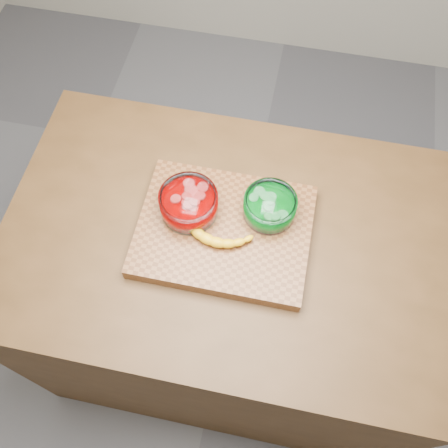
# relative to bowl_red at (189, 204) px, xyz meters

# --- Properties ---
(ground) EXTENTS (3.50, 3.50, 0.00)m
(ground) POSITION_rel_bowl_red_xyz_m (0.10, -0.03, -0.97)
(ground) COLOR #5C5B60
(ground) RESTS_ON ground
(counter) EXTENTS (1.20, 0.80, 0.90)m
(counter) POSITION_rel_bowl_red_xyz_m (0.10, -0.03, -0.52)
(counter) COLOR #462C15
(counter) RESTS_ON ground
(cutting_board) EXTENTS (0.45, 0.35, 0.04)m
(cutting_board) POSITION_rel_bowl_red_xyz_m (0.10, -0.03, -0.05)
(cutting_board) COLOR brown
(cutting_board) RESTS_ON counter
(bowl_red) EXTENTS (0.15, 0.15, 0.07)m
(bowl_red) POSITION_rel_bowl_red_xyz_m (0.00, 0.00, 0.00)
(bowl_red) COLOR white
(bowl_red) RESTS_ON cutting_board
(bowl_green) EXTENTS (0.14, 0.14, 0.06)m
(bowl_green) POSITION_rel_bowl_red_xyz_m (0.21, 0.04, -0.00)
(bowl_green) COLOR white
(bowl_green) RESTS_ON cutting_board
(banana) EXTENTS (0.23, 0.13, 0.03)m
(banana) POSITION_rel_bowl_red_xyz_m (0.08, -0.05, -0.02)
(banana) COLOR gold
(banana) RESTS_ON cutting_board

